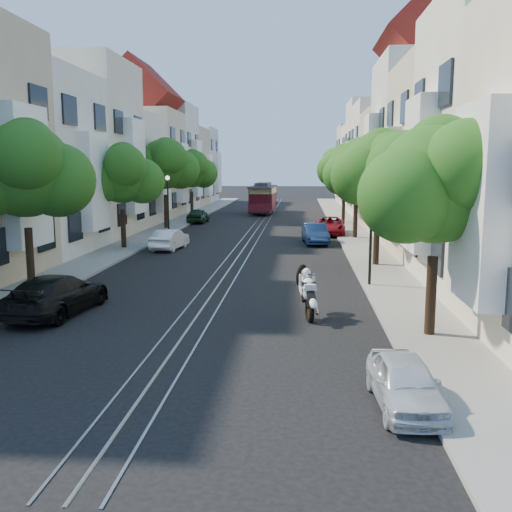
% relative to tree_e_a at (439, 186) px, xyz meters
% --- Properties ---
extents(ground, '(200.00, 200.00, 0.00)m').
position_rel_tree_e_a_xyz_m(ground, '(-7.26, 31.02, -4.40)').
color(ground, black).
rests_on(ground, ground).
extents(sidewalk_east, '(2.50, 80.00, 0.12)m').
position_rel_tree_e_a_xyz_m(sidewalk_east, '(-0.01, 31.02, -4.34)').
color(sidewalk_east, gray).
rests_on(sidewalk_east, ground).
extents(sidewalk_west, '(2.50, 80.00, 0.12)m').
position_rel_tree_e_a_xyz_m(sidewalk_west, '(-14.51, 31.02, -4.34)').
color(sidewalk_west, gray).
rests_on(sidewalk_west, ground).
extents(rail_left, '(0.06, 80.00, 0.02)m').
position_rel_tree_e_a_xyz_m(rail_left, '(-7.81, 31.02, -4.39)').
color(rail_left, gray).
rests_on(rail_left, ground).
extents(rail_slot, '(0.06, 80.00, 0.02)m').
position_rel_tree_e_a_xyz_m(rail_slot, '(-7.26, 31.02, -4.39)').
color(rail_slot, gray).
rests_on(rail_slot, ground).
extents(rail_right, '(0.06, 80.00, 0.02)m').
position_rel_tree_e_a_xyz_m(rail_right, '(-6.71, 31.02, -4.39)').
color(rail_right, gray).
rests_on(rail_right, ground).
extents(lane_line, '(0.08, 80.00, 0.01)m').
position_rel_tree_e_a_xyz_m(lane_line, '(-7.26, 31.02, -4.40)').
color(lane_line, tan).
rests_on(lane_line, ground).
extents(townhouses_east, '(7.75, 72.00, 12.00)m').
position_rel_tree_e_a_xyz_m(townhouses_east, '(4.61, 30.94, 0.79)').
color(townhouses_east, beige).
rests_on(townhouses_east, ground).
extents(townhouses_west, '(7.75, 72.00, 11.76)m').
position_rel_tree_e_a_xyz_m(townhouses_west, '(-19.13, 30.94, 0.68)').
color(townhouses_west, silver).
rests_on(townhouses_west, ground).
extents(tree_e_a, '(4.72, 3.87, 6.27)m').
position_rel_tree_e_a_xyz_m(tree_e_a, '(0.00, 0.00, 0.00)').
color(tree_e_a, black).
rests_on(tree_e_a, ground).
extents(tree_e_b, '(4.93, 4.08, 6.68)m').
position_rel_tree_e_a_xyz_m(tree_e_b, '(0.00, 12.00, 0.34)').
color(tree_e_b, black).
rests_on(tree_e_b, ground).
extents(tree_e_c, '(4.84, 3.99, 6.52)m').
position_rel_tree_e_a_xyz_m(tree_e_c, '(0.00, 23.00, 0.20)').
color(tree_e_c, black).
rests_on(tree_e_c, ground).
extents(tree_e_d, '(5.01, 4.16, 6.85)m').
position_rel_tree_e_a_xyz_m(tree_e_d, '(0.00, 34.00, 0.47)').
color(tree_e_d, black).
rests_on(tree_e_d, ground).
extents(tree_w_a, '(4.93, 4.08, 6.68)m').
position_rel_tree_e_a_xyz_m(tree_w_a, '(-14.40, 5.00, 0.34)').
color(tree_w_a, black).
rests_on(tree_w_a, ground).
extents(tree_w_b, '(4.72, 3.87, 6.27)m').
position_rel_tree_e_a_xyz_m(tree_w_b, '(-14.40, 17.00, 0.00)').
color(tree_w_b, black).
rests_on(tree_w_b, ground).
extents(tree_w_c, '(5.13, 4.28, 7.09)m').
position_rel_tree_e_a_xyz_m(tree_w_c, '(-14.40, 28.00, 0.67)').
color(tree_w_c, black).
rests_on(tree_w_c, ground).
extents(tree_w_d, '(4.84, 3.99, 6.52)m').
position_rel_tree_e_a_xyz_m(tree_w_d, '(-14.40, 39.00, 0.20)').
color(tree_w_d, black).
rests_on(tree_w_d, ground).
extents(lamp_east, '(0.32, 0.32, 4.16)m').
position_rel_tree_e_a_xyz_m(lamp_east, '(-0.96, 7.02, -1.55)').
color(lamp_east, black).
rests_on(lamp_east, ground).
extents(lamp_west, '(0.32, 0.32, 4.16)m').
position_rel_tree_e_a_xyz_m(lamp_west, '(-13.56, 25.02, -1.55)').
color(lamp_west, black).
rests_on(lamp_west, ground).
extents(sportbike_rider, '(0.72, 2.12, 1.73)m').
position_rel_tree_e_a_xyz_m(sportbike_rider, '(-3.61, 1.99, -3.46)').
color(sportbike_rider, black).
rests_on(sportbike_rider, ground).
extents(cable_car, '(2.72, 7.81, 2.97)m').
position_rel_tree_e_a_xyz_m(cable_car, '(-7.76, 43.93, -2.64)').
color(cable_car, black).
rests_on(cable_car, ground).
extents(parked_car_e_near, '(1.43, 3.19, 1.06)m').
position_rel_tree_e_a_xyz_m(parked_car_e_near, '(-1.66, -4.98, -3.87)').
color(parked_car_e_near, silver).
rests_on(parked_car_e_near, ground).
extents(parked_car_e_mid, '(1.81, 4.10, 1.31)m').
position_rel_tree_e_a_xyz_m(parked_car_e_mid, '(-2.86, 20.31, -3.74)').
color(parked_car_e_mid, '#0D1E42').
rests_on(parked_car_e_mid, ground).
extents(parked_car_e_far, '(2.48, 4.85, 1.31)m').
position_rel_tree_e_a_xyz_m(parked_car_e_far, '(-1.66, 25.38, -3.74)').
color(parked_car_e_far, maroon).
rests_on(parked_car_e_far, ground).
extents(parked_car_w_near, '(2.44, 4.89, 1.37)m').
position_rel_tree_e_a_xyz_m(parked_car_w_near, '(-12.01, 1.80, -3.72)').
color(parked_car_w_near, black).
rests_on(parked_car_w_near, ground).
extents(parked_car_w_mid, '(1.72, 3.88, 1.24)m').
position_rel_tree_e_a_xyz_m(parked_car_w_mid, '(-11.66, 17.09, -3.78)').
color(parked_car_w_mid, white).
rests_on(parked_car_w_mid, ground).
extents(parked_car_w_far, '(1.65, 3.84, 1.29)m').
position_rel_tree_e_a_xyz_m(parked_car_w_far, '(-12.86, 33.44, -3.75)').
color(parked_car_w_far, '#14321A').
rests_on(parked_car_w_far, ground).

